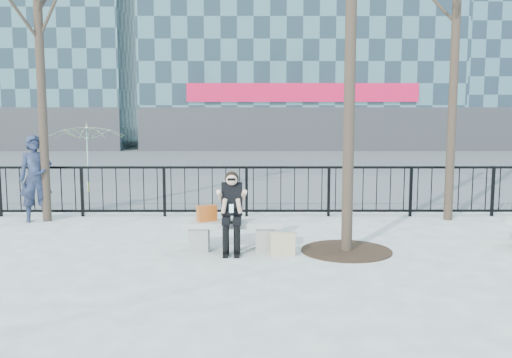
{
  "coord_description": "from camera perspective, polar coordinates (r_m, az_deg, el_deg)",
  "views": [
    {
      "loc": [
        0.37,
        -9.34,
        2.37
      ],
      "look_at": [
        0.4,
        0.8,
        1.1
      ],
      "focal_mm": 40.0,
      "sensor_mm": 36.0,
      "label": 1
    }
  ],
  "objects": [
    {
      "name": "seated_woman",
      "position": [
        9.34,
        -2.44,
        -3.35
      ],
      "size": [
        0.5,
        0.64,
        1.34
      ],
      "color": "black",
      "rests_on": "ground"
    },
    {
      "name": "street_surface",
      "position": [
        24.45,
        -1.04,
        1.57
      ],
      "size": [
        60.0,
        23.0,
        0.01
      ],
      "primitive_type": "cube",
      "color": "#474747",
      "rests_on": "ground"
    },
    {
      "name": "bench_main",
      "position": [
        9.57,
        -2.39,
        -5.35
      ],
      "size": [
        1.65,
        0.46,
        0.49
      ],
      "color": "slate",
      "rests_on": "ground"
    },
    {
      "name": "handbag",
      "position": [
        9.55,
        -4.95,
        -3.43
      ],
      "size": [
        0.35,
        0.27,
        0.26
      ],
      "primitive_type": "cube",
      "rotation": [
        0.0,
        0.0,
        0.42
      ],
      "color": "#AC4915",
      "rests_on": "bench_main"
    },
    {
      "name": "shopping_bag",
      "position": [
        9.25,
        2.69,
        -6.53
      ],
      "size": [
        0.39,
        0.15,
        0.37
      ],
      "primitive_type": "cube",
      "rotation": [
        0.0,
        0.0,
        0.01
      ],
      "color": "beige",
      "rests_on": "ground"
    },
    {
      "name": "railing",
      "position": [
        12.47,
        -1.87,
        -1.24
      ],
      "size": [
        14.0,
        0.06,
        1.1
      ],
      "color": "black",
      "rests_on": "ground"
    },
    {
      "name": "vendor_umbrella",
      "position": [
        16.52,
        -16.6,
        1.99
      ],
      "size": [
        2.8,
        2.82,
        1.95
      ],
      "primitive_type": "imported",
      "rotation": [
        0.0,
        0.0,
        -0.4
      ],
      "color": "#F0F336",
      "rests_on": "ground"
    },
    {
      "name": "ground",
      "position": [
        9.64,
        -2.38,
        -7.1
      ],
      "size": [
        120.0,
        120.0,
        0.0
      ],
      "primitive_type": "plane",
      "color": "gray",
      "rests_on": "ground"
    },
    {
      "name": "standing_man",
      "position": [
        12.74,
        -21.16,
        0.06
      ],
      "size": [
        0.78,
        0.66,
        1.81
      ],
      "primitive_type": "imported",
      "rotation": [
        0.0,
        0.0,
        0.41
      ],
      "color": "black",
      "rests_on": "ground"
    },
    {
      "name": "tree_grate",
      "position": [
        9.65,
        9.03,
        -7.09
      ],
      "size": [
        1.5,
        1.5,
        0.02
      ],
      "primitive_type": "cylinder",
      "color": "black",
      "rests_on": "ground"
    }
  ]
}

